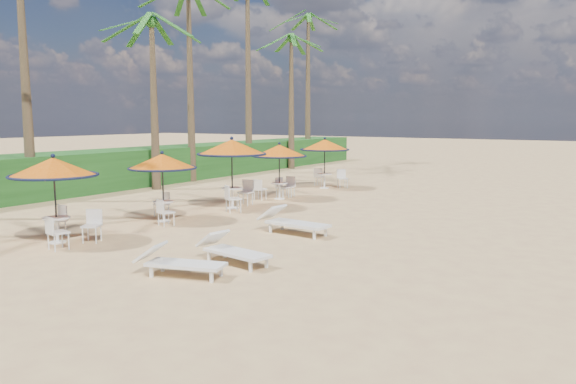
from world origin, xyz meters
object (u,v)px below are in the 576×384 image
at_px(station_1, 162,168).
at_px(station_4, 325,149).
at_px(station_3, 279,158).
at_px(lounger_far, 291,221).
at_px(lounger_mid, 231,249).
at_px(station_2, 233,154).
at_px(station_0, 56,178).
at_px(lounger_near, 177,261).

xyz_separation_m(station_1, station_4, (0.23, 10.42, 0.11)).
bearing_deg(station_4, station_3, -88.26).
height_order(station_1, lounger_far, station_1).
xyz_separation_m(lounger_mid, lounger_far, (-0.61, 3.57, 0.04)).
height_order(station_1, station_2, station_2).
distance_m(lounger_mid, lounger_far, 3.62).
height_order(station_0, station_2, station_2).
bearing_deg(station_2, lounger_mid, -52.19).
bearing_deg(lounger_near, station_1, 120.73).
distance_m(station_2, lounger_far, 5.28).
height_order(lounger_mid, lounger_far, lounger_far).
bearing_deg(station_2, station_0, -93.11).
relative_size(station_3, station_4, 0.97).
relative_size(station_0, station_2, 0.90).
height_order(station_2, lounger_mid, station_2).
distance_m(lounger_near, lounger_far, 5.05).
distance_m(station_2, lounger_mid, 8.09).
bearing_deg(station_0, lounger_far, 43.54).
bearing_deg(station_0, station_1, 88.49).
bearing_deg(station_2, lounger_far, -32.28).
relative_size(station_3, lounger_mid, 1.15).
height_order(station_0, lounger_mid, station_0).
bearing_deg(lounger_mid, station_3, 126.59).
bearing_deg(lounger_near, station_0, 155.79).
relative_size(station_0, lounger_far, 1.06).
bearing_deg(lounger_near, lounger_far, 76.91).
distance_m(station_1, station_4, 10.42).
height_order(station_3, lounger_near, station_3).
bearing_deg(lounger_mid, lounger_far, 108.84).
distance_m(station_0, lounger_near, 5.19).
xyz_separation_m(station_0, lounger_far, (4.62, 4.39, -1.39)).
relative_size(station_0, lounger_near, 1.18).
xyz_separation_m(station_0, station_3, (0.45, 10.04, -0.04)).
xyz_separation_m(station_2, station_3, (0.07, 2.97, -0.32)).
relative_size(lounger_mid, lounger_far, 0.90).
distance_m(station_2, station_4, 7.14).
bearing_deg(lounger_far, station_4, 118.21).
height_order(station_0, station_3, station_0).
bearing_deg(lounger_far, station_3, 131.04).
xyz_separation_m(station_4, lounger_mid, (4.90, -13.39, -1.53)).
bearing_deg(station_0, lounger_near, -7.43).
bearing_deg(station_3, lounger_mid, -62.59).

